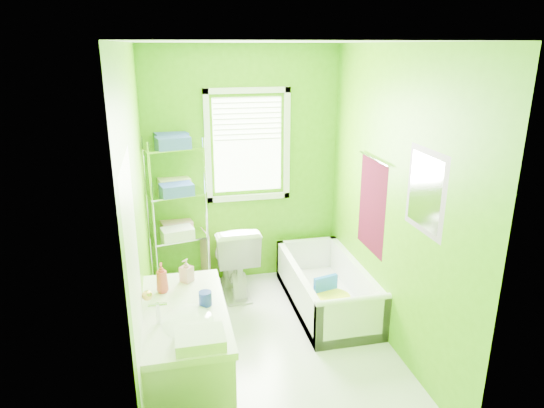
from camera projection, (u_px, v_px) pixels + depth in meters
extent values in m
plane|color=silver|center=(272.00, 347.00, 4.35)|extent=(2.90, 2.90, 0.00)
cube|color=#479407|center=(243.00, 168.00, 5.29)|extent=(2.10, 0.04, 2.60)
cube|color=#479407|center=(331.00, 296.00, 2.60)|extent=(2.10, 0.04, 2.60)
cube|color=#479407|center=(139.00, 220.00, 3.72)|extent=(0.04, 2.90, 2.60)
cube|color=#479407|center=(391.00, 201.00, 4.16)|extent=(0.04, 2.90, 2.60)
cube|color=white|center=(272.00, 42.00, 3.53)|extent=(2.10, 2.90, 0.04)
cube|color=white|center=(248.00, 145.00, 5.21)|extent=(0.74, 0.01, 1.01)
cube|color=white|center=(249.00, 197.00, 5.37)|extent=(0.92, 0.05, 0.06)
cube|color=white|center=(247.00, 90.00, 5.01)|extent=(0.92, 0.05, 0.06)
cube|color=white|center=(208.00, 147.00, 5.10)|extent=(0.06, 0.05, 1.22)
cube|color=white|center=(287.00, 144.00, 5.28)|extent=(0.06, 0.05, 1.22)
cube|color=white|center=(248.00, 119.00, 5.09)|extent=(0.72, 0.02, 0.50)
cube|color=white|center=(139.00, 323.00, 2.89)|extent=(0.02, 0.80, 2.00)
sphere|color=gold|center=(147.00, 296.00, 3.21)|extent=(0.07, 0.07, 0.07)
cube|color=#470819|center=(372.00, 205.00, 4.53)|extent=(0.02, 0.58, 0.90)
cylinder|color=silver|center=(374.00, 158.00, 4.38)|extent=(0.02, 0.62, 0.02)
cube|color=#CC5972|center=(426.00, 192.00, 3.57)|extent=(0.02, 0.54, 0.64)
cube|color=white|center=(425.00, 192.00, 3.57)|extent=(0.01, 0.44, 0.54)
cube|color=white|center=(326.00, 301.00, 5.02)|extent=(0.70, 1.50, 0.10)
cube|color=white|center=(297.00, 289.00, 4.90)|extent=(0.07, 1.50, 0.45)
cube|color=white|center=(355.00, 283.00, 5.03)|extent=(0.07, 1.50, 0.45)
cube|color=white|center=(352.00, 323.00, 4.31)|extent=(0.70, 0.07, 0.45)
cube|color=white|center=(307.00, 258.00, 5.63)|extent=(0.70, 0.07, 0.45)
cylinder|color=white|center=(353.00, 301.00, 4.24)|extent=(0.70, 0.07, 0.07)
cylinder|color=blue|center=(333.00, 304.00, 4.81)|extent=(0.37, 0.37, 0.07)
cylinder|color=#ECF81A|center=(333.00, 299.00, 4.79)|extent=(0.35, 0.35, 0.05)
cube|color=blue|center=(325.00, 287.00, 4.89)|extent=(0.26, 0.10, 0.24)
imported|color=white|center=(234.00, 257.00, 5.20)|extent=(0.48, 0.81, 0.81)
cube|color=silver|center=(187.00, 366.00, 3.45)|extent=(0.56, 1.11, 0.81)
cube|color=white|center=(183.00, 313.00, 3.32)|extent=(0.59, 1.14, 0.05)
ellipsoid|color=white|center=(188.00, 325.00, 3.18)|extent=(0.39, 0.50, 0.13)
cylinder|color=silver|center=(158.00, 315.00, 3.11)|extent=(0.03, 0.03, 0.16)
cylinder|color=silver|center=(157.00, 305.00, 3.09)|extent=(0.12, 0.02, 0.02)
imported|color=#D63F40|center=(162.00, 278.00, 3.51)|extent=(0.09, 0.09, 0.23)
imported|color=pink|center=(186.00, 270.00, 3.67)|extent=(0.12, 0.12, 0.18)
cylinder|color=#182B9D|center=(205.00, 298.00, 3.35)|extent=(0.09, 0.09, 0.10)
cube|color=white|center=(200.00, 339.00, 2.91)|extent=(0.30, 0.23, 0.07)
cylinder|color=silver|center=(154.00, 226.00, 4.84)|extent=(0.02, 0.02, 1.71)
cylinder|color=silver|center=(148.00, 216.00, 5.12)|extent=(0.02, 0.02, 1.71)
cylinder|color=silver|center=(207.00, 219.00, 5.05)|extent=(0.02, 0.02, 1.71)
cylinder|color=silver|center=(198.00, 209.00, 5.34)|extent=(0.02, 0.02, 1.71)
cube|color=silver|center=(181.00, 277.00, 5.30)|extent=(0.63, 0.46, 0.02)
cube|color=silver|center=(178.00, 236.00, 5.15)|extent=(0.63, 0.46, 0.02)
cube|color=silver|center=(175.00, 193.00, 5.00)|extent=(0.63, 0.46, 0.02)
cube|color=silver|center=(172.00, 147.00, 4.85)|extent=(0.63, 0.46, 0.02)
cube|color=#3154B2|center=(173.00, 143.00, 4.73)|extent=(0.36, 0.28, 0.12)
cube|color=#3154B2|center=(171.00, 138.00, 4.95)|extent=(0.36, 0.28, 0.12)
cube|color=#3154B2|center=(177.00, 190.00, 4.89)|extent=(0.36, 0.28, 0.12)
cube|color=#E0E089|center=(174.00, 184.00, 5.10)|extent=(0.36, 0.28, 0.12)
cube|color=white|center=(178.00, 233.00, 5.05)|extent=(0.36, 0.28, 0.12)
cube|color=pink|center=(177.00, 226.00, 5.26)|extent=(0.36, 0.28, 0.12)
cube|color=pink|center=(205.00, 254.00, 5.35)|extent=(0.09, 0.30, 0.53)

